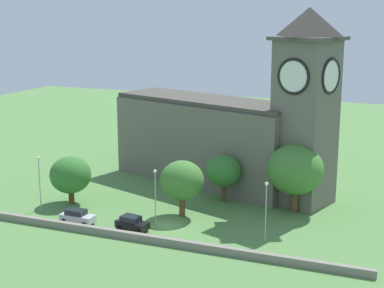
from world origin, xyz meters
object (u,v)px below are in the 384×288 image
at_px(church, 230,133).
at_px(tree_riverside_west, 70,175).
at_px(car_silver, 77,216).
at_px(tree_churchyard, 182,180).
at_px(tree_riverside_east, 295,170).
at_px(streetlamp_central, 266,202).
at_px(streetlamp_west_end, 39,175).
at_px(streetlamp_west_mid, 155,188).
at_px(car_black, 132,223).
at_px(tree_by_tower, 224,171).

distance_m(church, tree_riverside_west, 24.79).
bearing_deg(car_silver, tree_churchyard, 33.50).
distance_m(tree_churchyard, tree_riverside_west, 16.62).
xyz_separation_m(tree_riverside_west, tree_riverside_east, (29.97, 8.26, 1.75)).
xyz_separation_m(car_silver, streetlamp_central, (23.94, 3.13, 3.92)).
relative_size(streetlamp_west_end, streetlamp_west_mid, 1.05).
bearing_deg(streetlamp_west_end, streetlamp_central, 1.11).
bearing_deg(car_black, streetlamp_central, 9.71).
distance_m(tree_by_tower, tree_riverside_east, 10.45).
height_order(car_silver, streetlamp_central, streetlamp_central).
bearing_deg(church, tree_riverside_west, -137.27).
height_order(streetlamp_west_mid, tree_riverside_west, streetlamp_west_mid).
distance_m(streetlamp_west_mid, streetlamp_central, 14.44).
bearing_deg(tree_by_tower, streetlamp_west_end, -149.58).
height_order(church, car_black, church).
xyz_separation_m(car_silver, tree_riverside_east, (24.81, 14.78, 5.00)).
xyz_separation_m(car_silver, tree_by_tower, (14.48, 15.40, 3.61)).
relative_size(car_silver, tree_churchyard, 0.60).
height_order(church, tree_riverside_east, church).
relative_size(streetlamp_west_mid, tree_riverside_east, 0.77).
xyz_separation_m(streetlamp_west_end, tree_riverside_west, (2.29, 4.00, -0.82)).
relative_size(car_black, streetlamp_central, 0.60).
relative_size(church, tree_by_tower, 5.54).
relative_size(streetlamp_west_end, tree_by_tower, 1.11).
distance_m(streetlamp_west_mid, tree_riverside_east, 19.12).
height_order(streetlamp_west_mid, tree_riverside_east, tree_riverside_east).
bearing_deg(streetlamp_west_end, tree_churchyard, 14.94).
distance_m(tree_churchyard, tree_riverside_east, 15.25).
xyz_separation_m(streetlamp_west_mid, tree_by_tower, (4.97, 12.02, -0.28)).
distance_m(streetlamp_west_end, streetlamp_central, 31.40).
height_order(car_black, streetlamp_west_mid, streetlamp_west_mid).
bearing_deg(streetlamp_west_mid, streetlamp_west_end, -177.10).
xyz_separation_m(church, tree_churchyard, (-1.35, -15.53, -3.57)).
relative_size(streetlamp_west_mid, tree_riverside_west, 1.07).
bearing_deg(church, car_silver, -118.94).
relative_size(church, tree_riverside_west, 5.56).
height_order(church, tree_churchyard, church).
relative_size(streetlamp_west_mid, streetlamp_central, 0.99).
bearing_deg(tree_riverside_west, tree_riverside_east, 15.40).
distance_m(car_silver, car_black, 7.71).
bearing_deg(tree_churchyard, tree_by_tower, 68.68).
bearing_deg(tree_by_tower, streetlamp_west_mid, -112.47).
bearing_deg(tree_by_tower, tree_churchyard, -111.32).
height_order(church, tree_by_tower, church).
relative_size(car_silver, tree_riverside_west, 0.67).
height_order(car_black, tree_riverside_west, tree_riverside_west).
distance_m(car_silver, tree_riverside_east, 29.31).
bearing_deg(car_silver, streetlamp_west_mid, 19.59).
bearing_deg(tree_riverside_west, tree_by_tower, 24.32).
bearing_deg(tree_riverside_west, church, 42.73).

